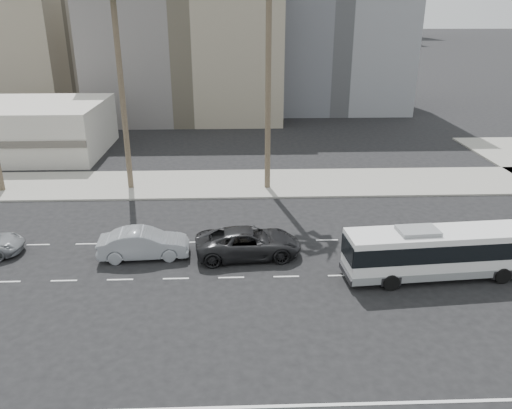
{
  "coord_description": "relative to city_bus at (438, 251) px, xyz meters",
  "views": [
    {
      "loc": [
        -5.54,
        -23.81,
        13.65
      ],
      "look_at": [
        -4.5,
        4.0,
        2.69
      ],
      "focal_mm": 35.03,
      "sensor_mm": 36.0,
      "label": 1
    }
  ],
  "objects": [
    {
      "name": "midrise_gray_center",
      "position": [
        2.86,
        52.23,
        11.48
      ],
      "size": [
        20.0,
        20.0,
        26.0
      ],
      "primitive_type": "cube",
      "color": "slate",
      "rests_on": "ground"
    },
    {
      "name": "ground",
      "position": [
        -5.14,
        0.23,
        -1.52
      ],
      "size": [
        700.0,
        700.0,
        0.0
      ],
      "primitive_type": "plane",
      "color": "black",
      "rests_on": "ground"
    },
    {
      "name": "car_a",
      "position": [
        -10.15,
        2.81,
        -0.67
      ],
      "size": [
        3.36,
        6.38,
        1.71
      ],
      "primitive_type": "imported",
      "rotation": [
        0.0,
        0.0,
        1.66
      ],
      "color": "black",
      "rests_on": "ground"
    },
    {
      "name": "car_b",
      "position": [
        -16.24,
        2.88,
        -0.66
      ],
      "size": [
        2.18,
        5.33,
        1.72
      ],
      "primitive_type": "imported",
      "rotation": [
        0.0,
        0.0,
        1.64
      ],
      "color": "#92969E",
      "rests_on": "ground"
    },
    {
      "name": "sidewalk_north",
      "position": [
        -5.14,
        15.73,
        -1.45
      ],
      "size": [
        120.0,
        7.0,
        0.15
      ],
      "primitive_type": "cube",
      "color": "gray",
      "rests_on": "ground"
    },
    {
      "name": "midrise_beige_west",
      "position": [
        -17.14,
        45.23,
        7.48
      ],
      "size": [
        24.0,
        18.0,
        18.0
      ],
      "primitive_type": "cube",
      "color": "slate",
      "rests_on": "ground"
    },
    {
      "name": "city_bus",
      "position": [
        0.0,
        0.0,
        0.0
      ],
      "size": [
        10.23,
        3.05,
        2.9
      ],
      "rotation": [
        0.0,
        0.0,
        0.08
      ],
      "color": "silver",
      "rests_on": "ground"
    },
    {
      "name": "midrise_beige_far",
      "position": [
        -43.14,
        50.23,
        5.98
      ],
      "size": [
        18.0,
        16.0,
        15.0
      ],
      "primitive_type": "cube",
      "color": "slate",
      "rests_on": "ground"
    }
  ]
}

